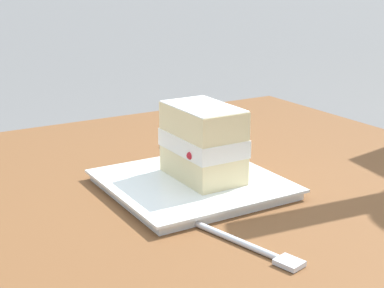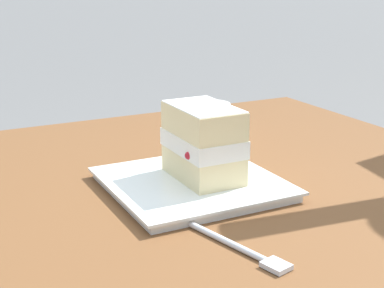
# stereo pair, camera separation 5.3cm
# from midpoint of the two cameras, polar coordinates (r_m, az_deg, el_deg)

# --- Properties ---
(patio_table) EXTENTS (1.27, 0.92, 0.71)m
(patio_table) POSITION_cam_midpoint_polar(r_m,az_deg,el_deg) (0.83, 7.48, -13.43)
(patio_table) COLOR brown
(patio_table) RESTS_ON ground
(dessert_plate) EXTENTS (0.25, 0.25, 0.02)m
(dessert_plate) POSITION_cam_midpoint_polar(r_m,az_deg,el_deg) (0.88, -1.74, -3.99)
(dessert_plate) COLOR white
(dessert_plate) RESTS_ON patio_table
(cake_slice) EXTENTS (0.13, 0.09, 0.11)m
(cake_slice) POSITION_cam_midpoint_polar(r_m,az_deg,el_deg) (0.86, -0.68, 0.17)
(cake_slice) COLOR beige
(cake_slice) RESTS_ON dessert_plate
(dessert_fork) EXTENTS (0.17, 0.06, 0.01)m
(dessert_fork) POSITION_cam_midpoint_polar(r_m,az_deg,el_deg) (0.70, 3.50, -10.01)
(dessert_fork) COLOR silver
(dessert_fork) RESTS_ON patio_table
(coffee_cup) EXTENTS (0.07, 0.07, 0.08)m
(coffee_cup) POSITION_cam_midpoint_polar(r_m,az_deg,el_deg) (1.11, -0.30, 2.20)
(coffee_cup) COLOR silver
(coffee_cup) RESTS_ON patio_table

